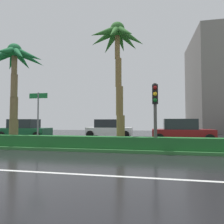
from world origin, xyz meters
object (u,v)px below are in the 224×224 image
Objects in this scene: car_in_traffic_leading at (25,129)px; car_in_traffic_second at (109,129)px; car_in_traffic_third at (181,131)px; street_name_sign at (38,112)px; palm_tree_mid_left at (15,65)px; palm_tree_centre_left at (117,46)px; traffic_signal_median_right at (155,104)px.

car_in_traffic_leading is 7.52m from car_in_traffic_second.
car_in_traffic_third is at bearing -1.69° from car_in_traffic_leading.
palm_tree_mid_left is at bearing 150.29° from street_name_sign.
palm_tree_mid_left is 2.19× the size of street_name_sign.
palm_tree_centre_left reaches higher than traffic_signal_median_right.
car_in_traffic_third is (11.08, 3.72, -4.49)m from palm_tree_mid_left.
palm_tree_centre_left is 2.51× the size of street_name_sign.
car_in_traffic_third is at bearing 18.58° from palm_tree_mid_left.
palm_tree_mid_left is 1.53× the size of car_in_traffic_second.
palm_tree_mid_left is at bearing -177.75° from palm_tree_centre_left.
street_name_sign is 9.96m from car_in_traffic_third.
car_in_traffic_third is at bearing 69.83° from traffic_signal_median_right.
palm_tree_centre_left is 7.60m from car_in_traffic_third.
palm_tree_centre_left reaches higher than car_in_traffic_second.
palm_tree_mid_left is 1.53× the size of car_in_traffic_leading.
traffic_signal_median_right is 6.40m from street_name_sign.
car_in_traffic_second is 6.93m from car_in_traffic_third.
car_in_traffic_second is at bearing 54.60° from palm_tree_mid_left.
traffic_signal_median_right is 0.76× the size of car_in_traffic_second.
street_name_sign is at bearing -147.68° from car_in_traffic_third.
car_in_traffic_second and car_in_traffic_third have the same top height.
car_in_traffic_leading is (-8.91, 3.84, -5.34)m from palm_tree_centre_left.
traffic_signal_median_right is 0.76× the size of car_in_traffic_leading.
street_name_sign reaches higher than car_in_traffic_third.
car_in_traffic_third is at bearing 39.70° from palm_tree_centre_left.
car_in_traffic_leading is at bearing -157.54° from car_in_traffic_second.
palm_tree_mid_left is 4.51m from street_name_sign.
palm_tree_centre_left reaches higher than street_name_sign.
car_in_traffic_second is 1.00× the size of car_in_traffic_third.
palm_tree_centre_left is 1.75× the size of car_in_traffic_third.
palm_tree_centre_left is 6.13m from street_name_sign.
car_in_traffic_leading is at bearing 152.78° from traffic_signal_median_right.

